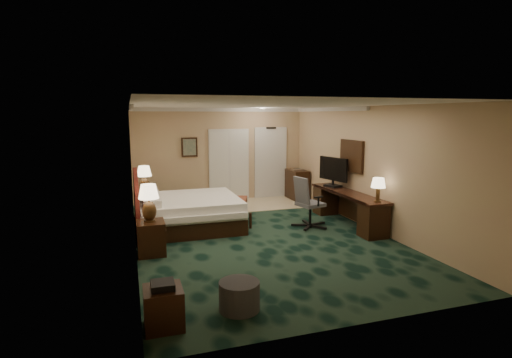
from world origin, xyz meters
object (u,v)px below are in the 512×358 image
object	(u,v)px
nightstand_near	(151,238)
side_table	(164,308)
lamp_far	(144,179)
minibar	(297,185)
ottoman	(239,296)
desk_chair	(310,202)
lamp_near	(149,203)
nightstand_far	(145,206)
tv	(333,172)
desk	(347,208)
bed	(189,212)
bed_bench	(235,212)

from	to	relation	value
nightstand_near	side_table	distance (m)	2.66
lamp_far	side_table	size ratio (longest dim) A/B	1.36
lamp_far	minibar	world-z (taller)	lamp_far
lamp_far	ottoman	world-z (taller)	lamp_far
desk_chair	lamp_near	bearing A→B (deg)	177.69
lamp_far	minibar	distance (m)	4.57
nightstand_far	desk_chair	world-z (taller)	desk_chair
lamp_far	tv	distance (m)	4.61
desk_chair	nightstand_far	bearing A→B (deg)	137.82
lamp_near	lamp_far	bearing A→B (deg)	89.41
side_table	lamp_far	bearing A→B (deg)	89.74
nightstand_far	side_table	xyz separation A→B (m)	(-0.02, -5.29, -0.07)
ottoman	tv	distance (m)	5.36
tv	desk_chair	bearing A→B (deg)	-156.71
side_table	desk	world-z (taller)	desk
desk	minibar	distance (m)	2.92
ottoman	desk	xyz separation A→B (m)	(3.47, 3.22, 0.19)
side_table	desk	size ratio (longest dim) A/B	0.19
side_table	desk	distance (m)	5.57
bed	ottoman	world-z (taller)	bed
lamp_near	ottoman	world-z (taller)	lamp_near
nightstand_near	desk_chair	bearing A→B (deg)	11.71
lamp_far	side_table	world-z (taller)	lamp_far
lamp_far	tv	world-z (taller)	tv
lamp_near	side_table	world-z (taller)	lamp_near
lamp_near	desk_chair	bearing A→B (deg)	11.39
lamp_far	desk	world-z (taller)	lamp_far
nightstand_far	lamp_near	bearing A→B (deg)	-90.43
bed_bench	lamp_near	bearing A→B (deg)	-120.15
lamp_far	desk_chair	distance (m)	4.02
bed_bench	desk_chair	size ratio (longest dim) A/B	1.25
lamp_far	desk	size ratio (longest dim) A/B	0.25
desk_chair	ottoman	bearing A→B (deg)	-141.81
desk	side_table	bearing A→B (deg)	-142.88
lamp_far	bed_bench	xyz separation A→B (m)	(1.98, -1.00, -0.72)
ottoman	bed_bench	bearing A→B (deg)	76.11
desk	lamp_far	bearing A→B (deg)	156.00
nightstand_far	lamp_far	distance (m)	0.65
nightstand_far	desk	size ratio (longest dim) A/B	0.24
desk	tv	world-z (taller)	tv
ottoman	desk_chair	xyz separation A→B (m)	(2.55, 3.25, 0.39)
ottoman	side_table	world-z (taller)	side_table
lamp_near	side_table	size ratio (longest dim) A/B	1.39
nightstand_near	desk_chair	xyz separation A→B (m)	(3.51, 0.73, 0.28)
tv	minibar	bearing A→B (deg)	76.14
bed	nightstand_far	xyz separation A→B (m)	(-0.91, 1.09, -0.03)
nightstand_near	side_table	world-z (taller)	nightstand_near
bed_bench	minibar	distance (m)	3.14
lamp_far	ottoman	size ratio (longest dim) A/B	1.24
bed_bench	ottoman	xyz separation A→B (m)	(-1.04, -4.19, -0.06)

